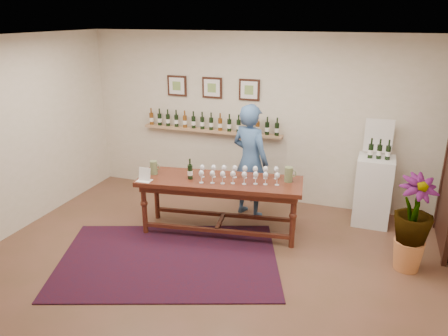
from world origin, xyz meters
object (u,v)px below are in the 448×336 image
(tasting_table, at_px, (220,187))
(person, at_px, (250,161))
(potted_plant, at_px, (412,224))
(display_pedestal, at_px, (373,191))

(tasting_table, distance_m, person, 0.78)
(tasting_table, height_order, potted_plant, potted_plant)
(display_pedestal, bearing_deg, tasting_table, -153.12)
(tasting_table, relative_size, person, 1.34)
(tasting_table, bearing_deg, display_pedestal, 18.49)
(person, bearing_deg, tasting_table, 94.14)
(potted_plant, bearing_deg, tasting_table, 176.41)
(tasting_table, height_order, display_pedestal, display_pedestal)
(tasting_table, relative_size, potted_plant, 2.24)
(tasting_table, bearing_deg, potted_plant, -11.98)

